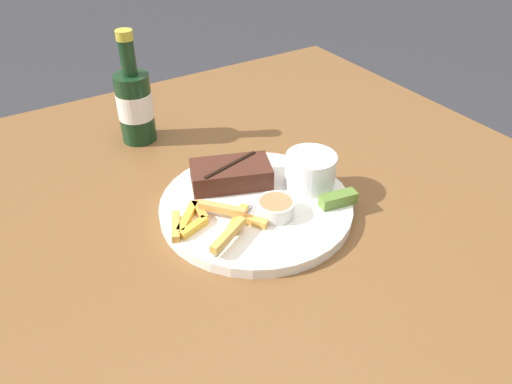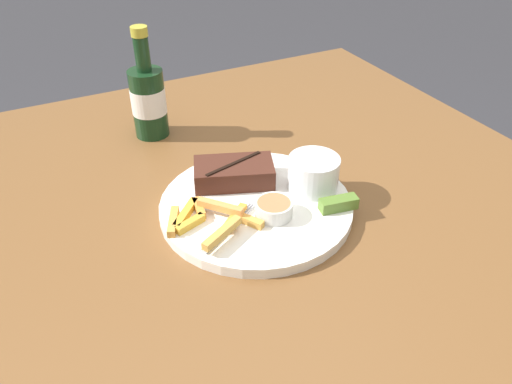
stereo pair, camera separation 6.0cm
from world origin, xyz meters
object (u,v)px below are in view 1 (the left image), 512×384
object	(u,v)px
fork_utensil	(231,231)
beer_bottle	(135,103)
steak_portion	(231,174)
coleslaw_cup	(311,169)
dinner_plate	(256,206)
pickle_spear	(338,199)
dipping_sauce_cup	(276,207)

from	to	relation	value
fork_utensil	beer_bottle	size ratio (longest dim) A/B	0.54
steak_portion	coleslaw_cup	world-z (taller)	coleslaw_cup
dinner_plate	steak_portion	world-z (taller)	steak_portion
pickle_spear	dipping_sauce_cup	bearing A→B (deg)	162.70
dipping_sauce_cup	pickle_spear	world-z (taller)	dipping_sauce_cup
pickle_spear	fork_utensil	world-z (taller)	pickle_spear
pickle_spear	fork_utensil	distance (m)	0.18
dinner_plate	coleslaw_cup	distance (m)	0.11
pickle_spear	fork_utensil	size ratio (longest dim) A/B	0.54
beer_bottle	steak_portion	bearing A→B (deg)	-75.64
fork_utensil	beer_bottle	world-z (taller)	beer_bottle
coleslaw_cup	dipping_sauce_cup	size ratio (longest dim) A/B	1.44
coleslaw_cup	dipping_sauce_cup	distance (m)	0.11
steak_portion	coleslaw_cup	size ratio (longest dim) A/B	1.76
pickle_spear	coleslaw_cup	bearing A→B (deg)	93.80
dinner_plate	coleslaw_cup	size ratio (longest dim) A/B	3.67
dinner_plate	dipping_sauce_cup	size ratio (longest dim) A/B	5.30
steak_portion	fork_utensil	distance (m)	0.13
coleslaw_cup	beer_bottle	xyz separation A→B (m)	(-0.18, 0.34, 0.03)
steak_portion	pickle_spear	size ratio (longest dim) A/B	2.35
pickle_spear	beer_bottle	world-z (taller)	beer_bottle
dipping_sauce_cup	steak_portion	bearing A→B (deg)	97.98
dipping_sauce_cup	fork_utensil	xyz separation A→B (m)	(-0.08, 0.00, -0.01)
dinner_plate	fork_utensil	bearing A→B (deg)	-148.36
beer_bottle	dipping_sauce_cup	bearing A→B (deg)	-77.55
dipping_sauce_cup	fork_utensil	bearing A→B (deg)	179.77
steak_portion	fork_utensil	xyz separation A→B (m)	(-0.06, -0.11, -0.02)
dinner_plate	dipping_sauce_cup	xyz separation A→B (m)	(0.01, -0.04, 0.02)
steak_portion	dipping_sauce_cup	xyz separation A→B (m)	(0.02, -0.11, -0.00)
coleslaw_cup	beer_bottle	world-z (taller)	beer_bottle
steak_portion	fork_utensil	size ratio (longest dim) A/B	1.27
dipping_sauce_cup	fork_utensil	size ratio (longest dim) A/B	0.50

